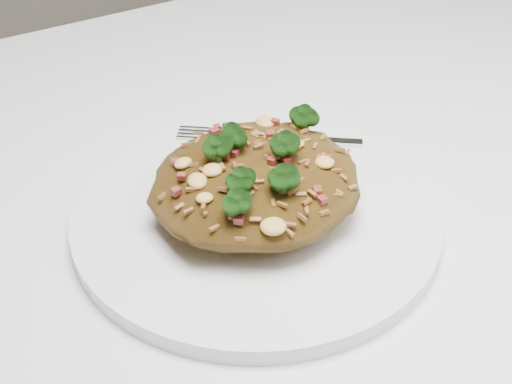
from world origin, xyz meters
TOP-DOWN VIEW (x-y plane):
  - dining_table at (0.00, 0.00)m, footprint 1.20×0.80m
  - plate at (-0.10, -0.03)m, footprint 0.28×0.28m
  - fried_rice at (-0.10, -0.03)m, footprint 0.16×0.15m
  - fork at (-0.03, 0.04)m, footprint 0.14×0.11m

SIDE VIEW (x-z plane):
  - dining_table at x=0.00m, z-range 0.28..1.03m
  - plate at x=-0.10m, z-range 0.75..0.76m
  - fork at x=-0.03m, z-range 0.76..0.77m
  - fried_rice at x=-0.10m, z-range 0.76..0.83m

